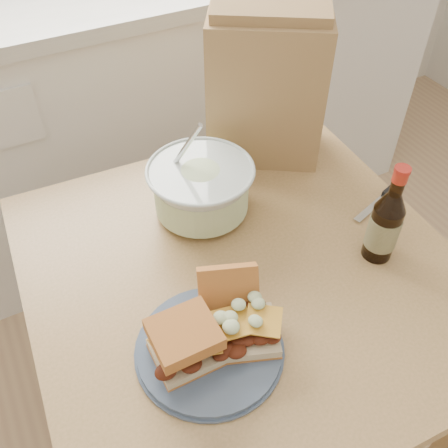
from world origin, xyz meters
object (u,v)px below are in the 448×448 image
plate (209,348)px  coleslaw_bowl (201,190)px  beer_bottle (385,225)px  paper_bag (266,88)px  dining_table (244,299)px

plate → coleslaw_bowl: bearing=66.0°
beer_bottle → paper_bag: (-0.02, 0.42, 0.09)m
beer_bottle → paper_bag: bearing=93.9°
dining_table → plate: bearing=-134.8°
dining_table → beer_bottle: size_ratio=3.94×
plate → paper_bag: paper_bag is taller
coleslaw_bowl → paper_bag: size_ratio=0.67×
plate → beer_bottle: bearing=5.8°
coleslaw_bowl → dining_table: bearing=-89.2°
beer_bottle → paper_bag: 0.43m
paper_bag → beer_bottle: bearing=-54.6°
plate → paper_bag: size_ratio=0.73×
dining_table → coleslaw_bowl: (-0.00, 0.19, 0.16)m
beer_bottle → paper_bag: size_ratio=0.65×
dining_table → paper_bag: 0.49m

